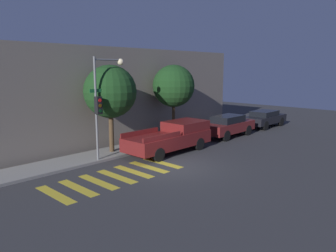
# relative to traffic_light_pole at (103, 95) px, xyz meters

# --- Properties ---
(ground_plane) EXTENTS (60.00, 60.00, 0.00)m
(ground_plane) POSITION_rel_traffic_light_pole_xyz_m (1.61, -3.37, -3.54)
(ground_plane) COLOR #333335
(sidewalk) EXTENTS (26.00, 2.17, 0.14)m
(sidewalk) POSITION_rel_traffic_light_pole_xyz_m (1.61, 0.91, -3.47)
(sidewalk) COLOR gray
(sidewalk) RESTS_ON ground
(building_row) EXTENTS (26.00, 6.00, 6.25)m
(building_row) POSITION_rel_traffic_light_pole_xyz_m (1.61, 5.40, -0.42)
(building_row) COLOR slate
(building_row) RESTS_ON ground
(crosswalk) EXTENTS (6.52, 2.60, 0.00)m
(crosswalk) POSITION_rel_traffic_light_pole_xyz_m (-1.21, -2.57, -3.54)
(crosswalk) COLOR gold
(crosswalk) RESTS_ON ground
(traffic_light_pole) EXTENTS (2.20, 0.56, 5.52)m
(traffic_light_pole) POSITION_rel_traffic_light_pole_xyz_m (0.00, 0.00, 0.00)
(traffic_light_pole) COLOR slate
(traffic_light_pole) RESTS_ON ground
(pickup_truck) EXTENTS (5.65, 2.11, 1.72)m
(pickup_truck) POSITION_rel_traffic_light_pole_xyz_m (3.97, -1.27, -2.64)
(pickup_truck) COLOR maroon
(pickup_truck) RESTS_ON ground
(sedan_near_corner) EXTENTS (4.65, 1.75, 1.57)m
(sedan_near_corner) POSITION_rel_traffic_light_pole_xyz_m (9.99, -1.27, -2.70)
(sedan_near_corner) COLOR maroon
(sedan_near_corner) RESTS_ON ground
(sedan_middle) EXTENTS (4.60, 1.81, 1.39)m
(sedan_middle) POSITION_rel_traffic_light_pole_xyz_m (15.56, -1.27, -2.77)
(sedan_middle) COLOR black
(sedan_middle) RESTS_ON ground
(tree_near_corner) EXTENTS (3.01, 3.01, 5.13)m
(tree_near_corner) POSITION_rel_traffic_light_pole_xyz_m (1.17, 0.94, 0.07)
(tree_near_corner) COLOR #4C3823
(tree_near_corner) RESTS_ON ground
(tree_midblock) EXTENTS (2.88, 2.88, 5.18)m
(tree_midblock) POSITION_rel_traffic_light_pole_xyz_m (6.49, 0.94, 0.19)
(tree_midblock) COLOR #42301E
(tree_midblock) RESTS_ON ground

